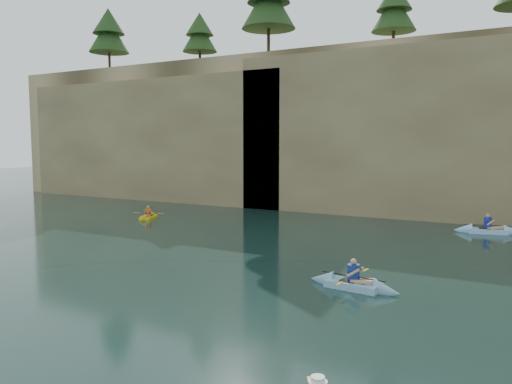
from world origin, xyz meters
The scene contains 9 objects.
ground centered at (0.00, 0.00, 0.00)m, with size 160.00×160.00×0.00m, color black.
cliff centered at (0.00, 30.00, 6.00)m, with size 70.00×16.00×12.00m, color tan.
cliff_slab_west centered at (-20.00, 22.60, 5.28)m, with size 26.00×2.40×10.56m, color #94845A.
cliff_slab_center centered at (2.00, 22.60, 5.70)m, with size 24.00×2.40×11.40m, color #94845A.
sea_cave_west centered at (-18.00, 21.95, 2.00)m, with size 4.50×1.00×4.00m, color black.
sea_cave_center centered at (-4.00, 21.95, 1.60)m, with size 3.50×1.00×3.20m, color black.
kayaker_ltblue_near centered at (3.87, 5.33, 0.16)m, with size 3.29×2.50×1.28m.
kayaker_yellow centered at (-12.63, 13.85, 0.13)m, with size 2.04×2.66×1.05m.
kayaker_ltblue_mid centered at (6.93, 18.88, 0.16)m, with size 3.55×2.53×1.32m.
Camera 1 is at (9.05, -10.56, 4.90)m, focal length 35.00 mm.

